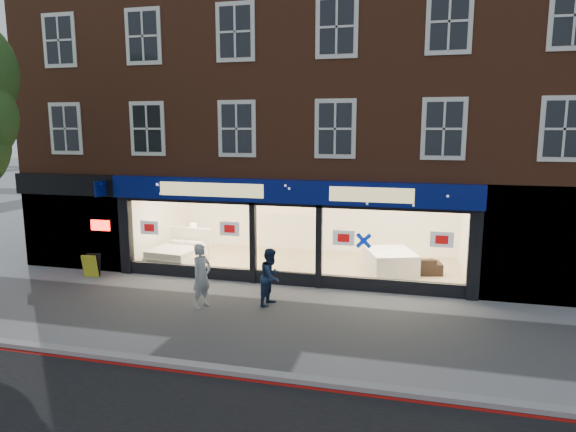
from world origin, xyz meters
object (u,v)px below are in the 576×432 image
at_px(display_bed, 178,254).
at_px(sofa, 411,265).
at_px(a_board, 92,266).
at_px(pedestrian_grey, 202,276).
at_px(mattress_stack, 391,261).
at_px(pedestrian_blue, 271,277).

distance_m(display_bed, sofa, 8.09).
xyz_separation_m(a_board, pedestrian_grey, (4.66, -1.74, 0.49)).
height_order(mattress_stack, pedestrian_grey, pedestrian_grey).
bearing_deg(display_bed, a_board, -128.82).
height_order(display_bed, sofa, display_bed).
bearing_deg(a_board, pedestrian_grey, -27.92).
xyz_separation_m(mattress_stack, a_board, (-9.46, -2.71, -0.07)).
bearing_deg(mattress_stack, sofa, -3.76).
xyz_separation_m(display_bed, sofa, (8.07, 0.59, -0.03)).
xyz_separation_m(a_board, pedestrian_blue, (6.43, -1.09, 0.41)).
xyz_separation_m(sofa, a_board, (-10.14, -2.67, 0.01)).
height_order(display_bed, pedestrian_blue, pedestrian_blue).
xyz_separation_m(mattress_stack, sofa, (0.68, -0.04, -0.08)).
relative_size(mattress_stack, sofa, 1.14).
height_order(display_bed, mattress_stack, display_bed).
relative_size(sofa, pedestrian_grey, 1.09).
xyz_separation_m(sofa, pedestrian_blue, (-3.71, -3.75, 0.42)).
bearing_deg(sofa, pedestrian_grey, 26.28).
height_order(display_bed, pedestrian_grey, pedestrian_grey).
bearing_deg(sofa, display_bed, -8.39).
distance_m(pedestrian_grey, pedestrian_blue, 1.88).
bearing_deg(pedestrian_grey, sofa, -32.17).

